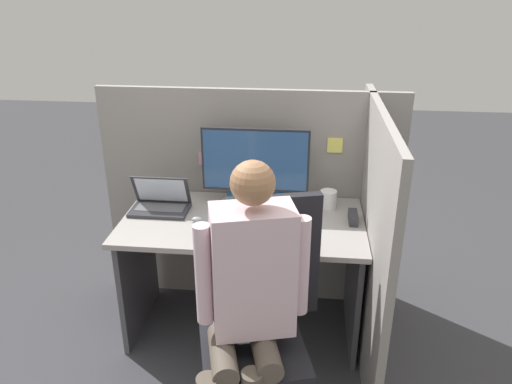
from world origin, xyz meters
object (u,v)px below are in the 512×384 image
object	(u,v)px
coffee_mug	(328,199)
stapler	(353,217)
laptop	(160,204)
office_chair	(262,317)
person	(249,295)
paper_box	(255,201)
carrot_toy	(253,237)
monitor	(255,163)

from	to	relation	value
coffee_mug	stapler	bearing A→B (deg)	-51.70
laptop	stapler	bearing A→B (deg)	-1.57
coffee_mug	laptop	bearing A→B (deg)	-171.81
laptop	coffee_mug	xyz separation A→B (m)	(0.97, 0.14, 0.01)
stapler	office_chair	distance (m)	0.81
office_chair	coffee_mug	distance (m)	0.91
person	coffee_mug	world-z (taller)	person
laptop	office_chair	bearing A→B (deg)	-46.04
paper_box	laptop	size ratio (longest dim) A/B	1.02
paper_box	laptop	bearing A→B (deg)	-166.71
paper_box	carrot_toy	size ratio (longest dim) A/B	2.86
office_chair	person	size ratio (longest dim) A/B	0.81
paper_box	stapler	size ratio (longest dim) A/B	2.42
office_chair	carrot_toy	bearing A→B (deg)	102.34
paper_box	coffee_mug	world-z (taller)	coffee_mug
stapler	coffee_mug	size ratio (longest dim) A/B	1.30
carrot_toy	coffee_mug	bearing A→B (deg)	48.85
monitor	laptop	bearing A→B (deg)	-166.43
paper_box	carrot_toy	world-z (taller)	paper_box
monitor	carrot_toy	world-z (taller)	monitor
carrot_toy	person	xyz separation A→B (m)	(0.04, -0.53, 0.01)
person	monitor	bearing A→B (deg)	94.46
stapler	carrot_toy	xyz separation A→B (m)	(-0.53, -0.28, -0.00)
paper_box	office_chair	size ratio (longest dim) A/B	0.30
laptop	coffee_mug	world-z (taller)	laptop
laptop	person	xyz separation A→B (m)	(0.61, -0.83, -0.00)
paper_box	person	size ratio (longest dim) A/B	0.25
paper_box	coffee_mug	distance (m)	0.43
monitor	person	size ratio (longest dim) A/B	0.45
stapler	carrot_toy	size ratio (longest dim) A/B	1.18
stapler	coffee_mug	distance (m)	0.22
paper_box	coffee_mug	size ratio (longest dim) A/B	3.15
laptop	person	distance (m)	1.04
laptop	person	bearing A→B (deg)	-53.69
person	carrot_toy	bearing A→B (deg)	94.28
laptop	stapler	distance (m)	1.10
paper_box	office_chair	xyz separation A→B (m)	(0.12, -0.81, -0.21)
monitor	laptop	xyz separation A→B (m)	(-0.54, -0.13, -0.22)
coffee_mug	monitor	bearing A→B (deg)	-178.80
paper_box	stapler	bearing A→B (deg)	-15.65
paper_box	person	bearing A→B (deg)	-85.52
laptop	office_chair	distance (m)	0.97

